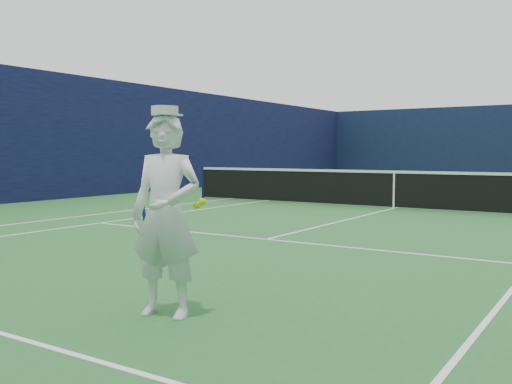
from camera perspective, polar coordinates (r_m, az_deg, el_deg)
ground at (r=15.53m, az=13.60°, el=-1.62°), size 80.00×80.00×0.00m
court_markings at (r=15.53m, az=13.60°, el=-1.60°), size 11.03×23.83×0.01m
windscreen_fence at (r=15.46m, az=13.72°, el=5.78°), size 20.12×36.12×4.00m
tennis_net at (r=15.48m, az=13.64°, el=0.43°), size 12.88×0.09×1.07m
tennis_player at (r=5.21m, az=-9.00°, el=-2.26°), size 0.85×0.58×1.90m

